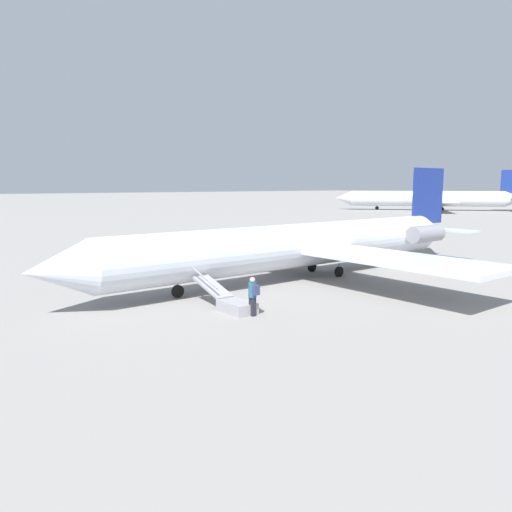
{
  "coord_description": "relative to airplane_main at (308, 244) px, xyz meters",
  "views": [
    {
      "loc": [
        19.57,
        23.06,
        5.79
      ],
      "look_at": [
        3.77,
        1.02,
        1.86
      ],
      "focal_mm": 35.0,
      "sensor_mm": 36.0,
      "label": 1
    }
  ],
  "objects": [
    {
      "name": "boarding_stairs",
      "position": [
        8.42,
        4.27,
        -1.71
      ],
      "size": [
        1.22,
        4.06,
        1.73
      ],
      "rotation": [
        0.0,
        0.0,
        -1.52
      ],
      "color": "#99999E",
      "rests_on": "ground"
    },
    {
      "name": "airplane_far_left",
      "position": [
        -74.86,
        -44.28,
        0.51
      ],
      "size": [
        30.7,
        32.75,
        8.74
      ],
      "rotation": [
        0.0,
        0.0,
        5.45
      ],
      "color": "silver",
      "rests_on": "ground"
    },
    {
      "name": "ground_plane",
      "position": [
        0.98,
        0.05,
        -2.09
      ],
      "size": [
        600.0,
        600.0,
        0.0
      ],
      "primitive_type": "plane",
      "color": "gray"
    },
    {
      "name": "airplane_main",
      "position": [
        0.0,
        0.0,
        0.0
      ],
      "size": [
        31.93,
        24.22,
        6.99
      ],
      "rotation": [
        0.0,
        0.0,
        0.05
      ],
      "color": "silver",
      "rests_on": "ground"
    },
    {
      "name": "passenger",
      "position": [
        8.17,
        5.61,
        -1.08
      ],
      "size": [
        0.36,
        0.55,
        1.74
      ],
      "rotation": [
        0.0,
        0.0,
        -1.52
      ],
      "color": "#23232D",
      "rests_on": "ground"
    }
  ]
}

